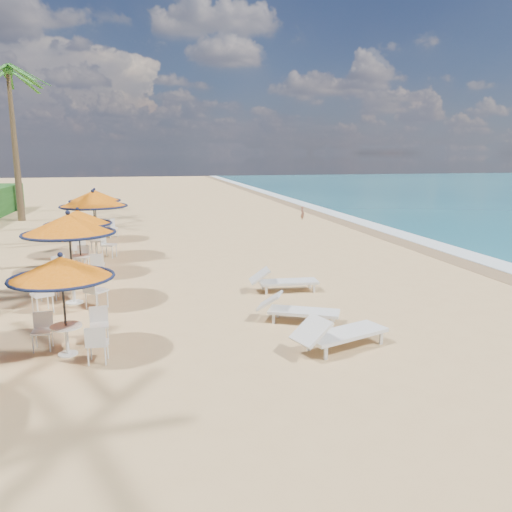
% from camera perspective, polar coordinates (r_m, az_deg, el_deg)
% --- Properties ---
extents(ground, '(160.00, 160.00, 0.00)m').
position_cam_1_polar(ground, '(11.15, 5.27, -9.41)').
color(ground, tan).
rests_on(ground, ground).
extents(foam_strip, '(1.20, 140.00, 0.04)m').
position_cam_1_polar(foam_strip, '(23.87, 19.20, 1.36)').
color(foam_strip, white).
rests_on(foam_strip, ground).
extents(wetsand_band, '(1.40, 140.00, 0.02)m').
position_cam_1_polar(wetsand_band, '(23.41, 17.32, 1.29)').
color(wetsand_band, olive).
rests_on(wetsand_band, ground).
extents(station_0, '(2.03, 2.03, 2.12)m').
position_cam_1_polar(station_0, '(10.54, -21.06, -2.58)').
color(station_0, black).
rests_on(station_0, ground).
extents(station_1, '(2.43, 2.43, 2.54)m').
position_cam_1_polar(station_1, '(14.10, -20.73, 2.14)').
color(station_1, black).
rests_on(station_1, ground).
extents(station_2, '(2.18, 2.18, 2.27)m').
position_cam_1_polar(station_2, '(17.48, -19.66, 3.28)').
color(station_2, black).
rests_on(station_2, ground).
extents(station_3, '(2.55, 2.61, 2.66)m').
position_cam_1_polar(station_3, '(20.20, -18.08, 5.24)').
color(station_3, black).
rests_on(station_3, ground).
extents(station_4, '(2.34, 2.34, 2.44)m').
position_cam_1_polar(station_4, '(24.49, -17.78, 5.91)').
color(station_4, black).
rests_on(station_4, ground).
extents(lounger_near, '(2.27, 1.35, 0.78)m').
position_cam_1_polar(lounger_near, '(10.56, 9.31, -8.66)').
color(lounger_near, silver).
rests_on(lounger_near, ground).
extents(lounger_mid, '(2.03, 1.41, 0.70)m').
position_cam_1_polar(lounger_mid, '(12.10, 4.53, -6.05)').
color(lounger_mid, silver).
rests_on(lounger_mid, ground).
extents(lounger_far, '(2.05, 0.77, 0.72)m').
position_cam_1_polar(lounger_far, '(14.69, 2.93, -2.80)').
color(lounger_far, silver).
rests_on(lounger_far, ground).
extents(palm_6, '(5.00, 5.00, 8.96)m').
position_cam_1_polar(palm_6, '(33.43, -26.44, 17.67)').
color(palm_6, brown).
rests_on(palm_6, ground).
extents(palm_7, '(5.00, 5.00, 9.41)m').
position_cam_1_polar(palm_7, '(38.95, -26.40, 17.28)').
color(palm_7, brown).
rests_on(palm_7, ground).
extents(person, '(0.28, 0.36, 0.87)m').
position_cam_1_polar(person, '(30.82, 5.33, 4.96)').
color(person, '#885745').
rests_on(person, ground).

